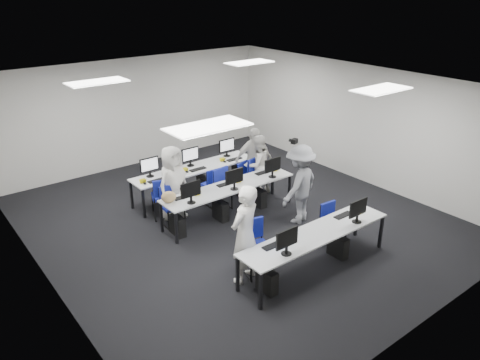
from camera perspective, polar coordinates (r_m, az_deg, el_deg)
room at (r=9.82m, az=-0.65°, el=2.94°), size 9.00×9.02×3.00m
ceiling_panels at (r=9.41m, az=-0.69°, el=11.45°), size 5.20×4.60×0.02m
desk_front at (r=8.56m, az=9.24°, el=-6.68°), size 3.20×0.70×0.73m
desk_mid at (r=10.28m, az=-1.31°, el=-1.04°), size 3.20×0.70×0.73m
desk_back at (r=11.34m, az=-5.54°, el=1.25°), size 3.20×0.70×0.73m
equipment_front at (r=8.59m, az=8.30°, el=-9.00°), size 2.51×0.41×1.19m
equipment_mid at (r=10.30m, az=-2.08°, el=-2.98°), size 2.91×0.41×1.19m
equipment_back at (r=11.58m, az=-4.74°, el=0.02°), size 2.91×0.41×1.19m
chair_0 at (r=8.54m, az=1.95°, el=-9.33°), size 0.59×0.62×0.98m
chair_1 at (r=9.66m, az=11.15°, el=-6.01°), size 0.43×0.46×0.81m
chair_2 at (r=10.21m, az=-8.24°, el=-4.02°), size 0.46×0.50×0.86m
chair_3 at (r=10.85m, az=-2.55°, el=-2.02°), size 0.46×0.50×0.89m
chair_4 at (r=11.47m, az=0.94°, el=-0.66°), size 0.51×0.54×0.83m
chair_5 at (r=10.59m, az=-9.32°, el=-2.88°), size 0.62×0.65×0.96m
chair_6 at (r=11.03m, az=-3.09°, el=-1.47°), size 0.54×0.58×0.96m
chair_7 at (r=11.64m, az=0.85°, el=-0.10°), size 0.57×0.60×0.94m
handbag at (r=9.58m, az=-8.69°, el=-2.06°), size 0.36×0.30×0.25m
student_0 at (r=8.03m, az=0.57°, el=-6.63°), size 0.76×0.60×1.82m
student_1 at (r=11.41m, az=2.11°, el=1.88°), size 0.76×0.60×1.51m
student_2 at (r=10.25m, az=-8.19°, el=-0.38°), size 0.94×0.75×1.68m
student_3 at (r=11.54m, az=1.66°, el=2.47°), size 1.03×0.65×1.63m
photographer at (r=10.08m, az=7.29°, el=-0.53°), size 1.27×0.93×1.76m
dslr_camera at (r=9.82m, az=6.65°, el=4.73°), size 0.18×0.21×0.10m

